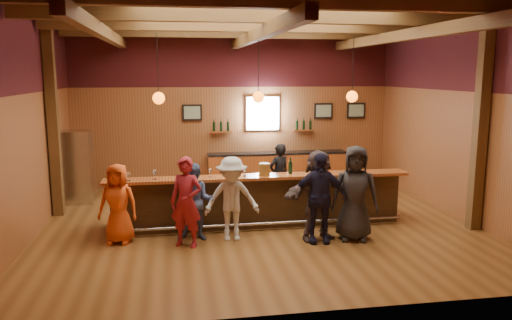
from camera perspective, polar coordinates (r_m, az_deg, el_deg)
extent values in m
plane|color=brown|center=(10.72, 0.27, -7.40)|extent=(9.00, 9.00, 0.00)
cube|color=brown|center=(14.22, -2.47, 6.12)|extent=(9.00, 0.04, 4.50)
cube|color=brown|center=(6.39, 6.37, 1.38)|extent=(9.00, 0.04, 4.50)
cube|color=brown|center=(10.50, -24.78, 3.86)|extent=(0.04, 8.00, 4.50)
cube|color=brown|center=(11.89, 22.25, 4.65)|extent=(0.04, 8.00, 4.50)
cube|color=brown|center=(10.31, 0.29, 17.21)|extent=(9.00, 8.00, 0.04)
cube|color=#3E1014|center=(14.18, -2.51, 11.77)|extent=(9.00, 0.01, 1.70)
cube|color=#3E1014|center=(10.46, -25.24, 11.51)|extent=(0.01, 8.00, 1.70)
cube|color=#3E1014|center=(11.85, 22.62, 11.40)|extent=(0.01, 8.00, 1.70)
cube|color=#4F3316|center=(11.91, -22.21, 4.66)|extent=(0.22, 0.22, 4.50)
cube|color=#4F3316|center=(10.97, 24.31, 4.12)|extent=(0.22, 0.22, 4.50)
cube|color=#4F3316|center=(7.36, 4.45, 17.76)|extent=(8.80, 0.20, 0.25)
cube|color=#4F3316|center=(9.30, 1.37, 16.14)|extent=(8.80, 0.20, 0.25)
cube|color=#4F3316|center=(11.26, -0.61, 15.06)|extent=(8.80, 0.20, 0.25)
cube|color=#4F3316|center=(13.23, -1.99, 14.29)|extent=(8.80, 0.20, 0.25)
cube|color=#4F3316|center=(10.19, -17.10, 13.77)|extent=(0.18, 7.80, 0.22)
cube|color=#4F3316|center=(10.26, 0.28, 14.16)|extent=(0.18, 7.80, 0.22)
cube|color=#4F3316|center=(11.16, 16.09, 13.44)|extent=(0.18, 7.80, 0.22)
cube|color=black|center=(10.57, 0.27, -4.69)|extent=(6.00, 0.60, 1.05)
cube|color=#92421A|center=(10.27, 0.44, -1.94)|extent=(6.30, 0.50, 0.06)
cube|color=black|center=(10.84, -0.07, -2.14)|extent=(6.00, 0.48, 0.05)
cube|color=black|center=(10.95, -0.07, -4.57)|extent=(6.00, 0.48, 0.90)
cube|color=silver|center=(11.35, 9.95, -1.98)|extent=(0.45, 0.40, 0.14)
cube|color=silver|center=(11.52, 12.30, -1.88)|extent=(0.45, 0.40, 0.14)
cylinder|color=silver|center=(10.28, 0.67, -7.29)|extent=(6.00, 0.06, 0.06)
cube|color=#92421A|center=(14.37, 2.47, -1.08)|extent=(4.00, 0.50, 0.90)
cube|color=black|center=(14.29, 2.49, 0.79)|extent=(4.00, 0.52, 0.05)
cube|color=silver|center=(14.30, 0.75, 5.35)|extent=(0.95, 0.08, 0.95)
cube|color=white|center=(14.26, 0.79, 5.33)|extent=(0.78, 0.01, 0.78)
cube|color=black|center=(14.07, -7.31, 5.40)|extent=(0.55, 0.04, 0.45)
cube|color=silver|center=(14.05, -7.31, 5.39)|extent=(0.45, 0.01, 0.35)
cube|color=black|center=(14.72, 7.71, 5.59)|extent=(0.55, 0.04, 0.45)
cube|color=silver|center=(14.69, 7.74, 5.58)|extent=(0.45, 0.01, 0.35)
cube|color=black|center=(15.04, 11.37, 5.57)|extent=(0.55, 0.04, 0.45)
cube|color=silver|center=(15.02, 11.40, 5.57)|extent=(0.45, 0.01, 0.35)
cube|color=#92421A|center=(14.12, -4.01, 3.23)|extent=(0.60, 0.18, 0.04)
cylinder|color=black|center=(14.09, -4.82, 3.81)|extent=(0.07, 0.07, 0.26)
cylinder|color=black|center=(14.10, -4.01, 3.83)|extent=(0.07, 0.07, 0.26)
cylinder|color=black|center=(14.13, -3.20, 3.85)|extent=(0.07, 0.07, 0.26)
cube|color=#92421A|center=(14.55, 5.46, 3.40)|extent=(0.60, 0.18, 0.04)
cylinder|color=black|center=(14.48, 4.71, 3.98)|extent=(0.07, 0.07, 0.26)
cylinder|color=black|center=(14.53, 5.47, 3.99)|extent=(0.07, 0.07, 0.26)
cylinder|color=black|center=(14.58, 6.23, 4.00)|extent=(0.07, 0.07, 0.26)
cylinder|color=black|center=(10.09, -11.18, 10.50)|extent=(0.01, 0.01, 1.25)
sphere|color=#E55A0B|center=(10.10, -11.06, 6.95)|extent=(0.24, 0.24, 0.24)
cylinder|color=black|center=(10.23, 0.28, 10.67)|extent=(0.01, 0.01, 1.25)
sphere|color=#E55A0B|center=(10.24, 0.28, 7.17)|extent=(0.24, 0.24, 0.24)
cylinder|color=black|center=(10.75, 11.03, 10.46)|extent=(0.01, 0.01, 1.25)
sphere|color=#E55A0B|center=(10.76, 10.91, 7.13)|extent=(0.24, 0.24, 0.24)
cube|color=silver|center=(13.10, -19.73, -0.74)|extent=(0.70, 0.70, 1.80)
imported|color=#DA4B14|center=(9.78, -15.48, -4.83)|extent=(0.84, 0.65, 1.52)
imported|color=maroon|center=(9.31, -7.99, -4.79)|extent=(0.73, 0.63, 1.69)
imported|color=#4A6294|center=(9.65, -6.97, -4.79)|extent=(0.84, 0.71, 1.51)
imported|color=beige|center=(9.58, -2.78, -4.45)|extent=(1.07, 0.63, 1.63)
imported|color=#1A1933|center=(9.51, 7.19, -4.30)|extent=(1.07, 0.56, 1.74)
imported|color=#4D3E3D|center=(9.68, 7.13, -4.00)|extent=(1.70, 0.92, 1.75)
imported|color=#252527|center=(9.75, 11.24, -3.74)|extent=(1.02, 0.80, 1.84)
imported|color=black|center=(11.98, 2.65, -1.76)|extent=(0.66, 0.57, 1.54)
cylinder|color=brown|center=(10.25, 0.96, -1.07)|extent=(0.23, 0.23, 0.25)
cylinder|color=black|center=(10.43, 3.97, -0.92)|extent=(0.07, 0.07, 0.25)
cylinder|color=black|center=(10.41, 3.99, -0.02)|extent=(0.02, 0.02, 0.09)
cylinder|color=black|center=(10.47, 3.93, -0.86)|extent=(0.07, 0.07, 0.26)
cylinder|color=black|center=(10.44, 3.95, 0.07)|extent=(0.03, 0.03, 0.09)
cylinder|color=silver|center=(10.08, -14.32, -2.28)|extent=(0.07, 0.07, 0.01)
cylinder|color=silver|center=(10.07, -14.34, -1.99)|extent=(0.01, 0.01, 0.10)
sphere|color=silver|center=(10.06, -14.36, -1.53)|extent=(0.08, 0.08, 0.08)
cylinder|color=silver|center=(10.10, -11.45, -2.14)|extent=(0.08, 0.08, 0.01)
cylinder|color=silver|center=(10.09, -11.46, -1.81)|extent=(0.01, 0.01, 0.11)
sphere|color=silver|center=(10.07, -11.48, -1.31)|extent=(0.09, 0.09, 0.09)
cylinder|color=silver|center=(10.20, -7.57, -1.91)|extent=(0.08, 0.08, 0.01)
cylinder|color=silver|center=(10.19, -7.57, -1.59)|extent=(0.01, 0.01, 0.11)
sphere|color=silver|center=(10.17, -7.59, -1.09)|extent=(0.09, 0.09, 0.09)
cylinder|color=silver|center=(10.16, -5.24, -1.91)|extent=(0.07, 0.07, 0.01)
cylinder|color=silver|center=(10.15, -5.24, -1.62)|extent=(0.01, 0.01, 0.10)
sphere|color=silver|center=(10.14, -5.25, -1.18)|extent=(0.08, 0.08, 0.08)
cylinder|color=silver|center=(10.19, -1.31, -1.84)|extent=(0.07, 0.07, 0.01)
cylinder|color=silver|center=(10.18, -1.31, -1.56)|extent=(0.01, 0.01, 0.09)
sphere|color=silver|center=(10.17, -1.32, -1.14)|extent=(0.07, 0.07, 0.07)
cylinder|color=silver|center=(10.39, 6.04, -1.67)|extent=(0.06, 0.06, 0.01)
cylinder|color=silver|center=(10.38, 6.05, -1.40)|extent=(0.01, 0.01, 0.09)
sphere|color=silver|center=(10.37, 6.06, -0.99)|extent=(0.07, 0.07, 0.07)
cylinder|color=silver|center=(10.66, 7.96, -1.41)|extent=(0.08, 0.08, 0.01)
cylinder|color=silver|center=(10.65, 7.96, -1.10)|extent=(0.01, 0.01, 0.11)
sphere|color=silver|center=(10.64, 7.98, -0.63)|extent=(0.09, 0.09, 0.09)
cylinder|color=silver|center=(10.73, 10.47, -1.41)|extent=(0.07, 0.07, 0.01)
cylinder|color=silver|center=(10.72, 10.48, -1.12)|extent=(0.01, 0.01, 0.10)
sphere|color=silver|center=(10.70, 10.49, -0.69)|extent=(0.08, 0.08, 0.08)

